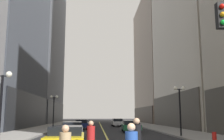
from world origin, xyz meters
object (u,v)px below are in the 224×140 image
at_px(car_grey, 73,129).
at_px(street_lamp_right_mid, 180,99).
at_px(car_white, 117,122).
at_px(street_lamp_left_near, 2,91).
at_px(fire_hydrant_right, 214,138).
at_px(car_yellow, 66,138).
at_px(car_navy, 82,124).
at_px(street_lamp_left_far, 54,104).
at_px(pedestrian_in_red_jacket, 91,137).
at_px(car_green, 131,126).
at_px(pedestrian_in_black_coat, 137,139).

relative_size(car_grey, street_lamp_right_mid, 1.06).
bearing_deg(car_white, street_lamp_left_near, -106.95).
bearing_deg(fire_hydrant_right, car_yellow, -162.47).
relative_size(car_grey, car_navy, 0.99).
distance_m(car_yellow, car_navy, 22.59).
bearing_deg(street_lamp_right_mid, car_grey, 176.11).
xyz_separation_m(car_white, street_lamp_left_near, (-9.06, -29.73, 2.54)).
bearing_deg(street_lamp_left_far, pedestrian_in_red_jacket, -77.38).
bearing_deg(fire_hydrant_right, street_lamp_left_near, -171.59).
bearing_deg(car_green, car_grey, -132.13).
distance_m(car_grey, car_white, 22.40).
height_order(car_green, street_lamp_left_far, street_lamp_left_far).
distance_m(pedestrian_in_black_coat, pedestrian_in_red_jacket, 2.54).
bearing_deg(car_navy, street_lamp_right_mid, -56.87).
distance_m(car_grey, car_green, 8.90).
xyz_separation_m(car_white, pedestrian_in_black_coat, (-2.14, -35.68, 0.34)).
xyz_separation_m(car_navy, pedestrian_in_black_coat, (3.36, -27.53, 0.34)).
distance_m(car_navy, car_white, 9.84).
relative_size(pedestrian_in_black_coat, pedestrian_in_red_jacket, 1.08).
xyz_separation_m(car_yellow, street_lamp_left_near, (-3.86, 1.02, 2.54)).
xyz_separation_m(car_white, pedestrian_in_red_jacket, (-3.82, -33.78, 0.25)).
bearing_deg(car_navy, street_lamp_left_far, -148.10).
height_order(car_grey, car_green, same).
relative_size(car_green, car_navy, 1.02).
bearing_deg(car_grey, fire_hydrant_right, -31.65).
height_order(car_navy, street_lamp_left_far, street_lamp_left_far).
distance_m(car_white, pedestrian_in_black_coat, 35.75).
bearing_deg(pedestrian_in_black_coat, car_grey, 103.96).
relative_size(car_white, pedestrian_in_red_jacket, 2.48).
xyz_separation_m(car_yellow, street_lamp_left_far, (-3.86, 20.38, 2.54)).
distance_m(pedestrian_in_black_coat, street_lamp_left_far, 26.34).
distance_m(car_yellow, car_grey, 9.07).
distance_m(car_white, fire_hydrant_right, 28.08).
bearing_deg(car_navy, fire_hydrant_right, -63.58).
height_order(pedestrian_in_red_jacket, fire_hydrant_right, pedestrian_in_red_jacket).
bearing_deg(pedestrian_in_black_coat, fire_hydrant_right, 51.14).
bearing_deg(car_navy, street_lamp_left_near, -99.36).
bearing_deg(fire_hydrant_right, car_grey, 148.35).
relative_size(car_yellow, pedestrian_in_red_jacket, 2.58).
bearing_deg(street_lamp_left_near, car_grey, 66.88).
bearing_deg(car_white, car_green, -88.67).
bearing_deg(car_green, street_lamp_left_near, -122.71).
distance_m(pedestrian_in_red_jacket, street_lamp_left_far, 24.10).
height_order(car_grey, street_lamp_left_near, street_lamp_left_near).
bearing_deg(street_lamp_right_mid, pedestrian_in_red_jacket, -123.40).
xyz_separation_m(car_green, pedestrian_in_black_coat, (-2.49, -20.61, 0.34)).
relative_size(car_yellow, fire_hydrant_right, 5.37).
xyz_separation_m(pedestrian_in_black_coat, fire_hydrant_right, (6.38, 7.92, -0.66)).
relative_size(car_navy, street_lamp_right_mid, 1.07).
xyz_separation_m(car_navy, street_lamp_left_near, (-3.56, -21.57, 2.54)).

